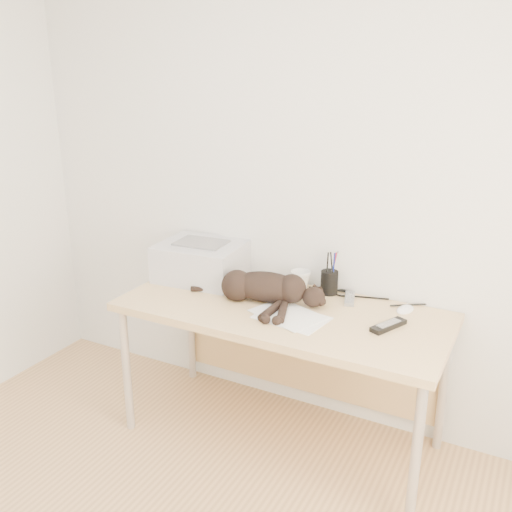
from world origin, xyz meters
The scene contains 11 objects.
wall_back centered at (0.00, 1.75, 1.30)m, with size 3.50×3.50×0.00m, color silver.
desk centered at (0.00, 1.48, 0.61)m, with size 1.60×0.70×0.74m.
printer centered at (-0.57, 1.56, 0.84)m, with size 0.48×0.41×0.21m.
papers centered at (0.07, 1.32, 0.74)m, with size 0.40×0.33×0.01m.
cat centered at (-0.13, 1.42, 0.81)m, with size 0.72×0.34×0.16m.
mug centered at (-0.02, 1.67, 0.79)m, with size 0.11×0.11×0.10m, color silver.
pen_cup centered at (0.13, 1.68, 0.80)m, with size 0.09×0.09×0.23m.
remote_grey centered at (0.26, 1.64, 0.75)m, with size 0.05×0.17×0.02m, color slate.
remote_black centered at (0.52, 1.42, 0.75)m, with size 0.05×0.20×0.02m, color black.
mouse centered at (0.54, 1.64, 0.76)m, with size 0.07×0.12×0.04m, color white.
cable_tangle centered at (0.00, 1.70, 0.75)m, with size 1.36×0.09×0.01m, color black, non-canonical shape.
Camera 1 is at (1.07, -0.92, 1.87)m, focal length 40.00 mm.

